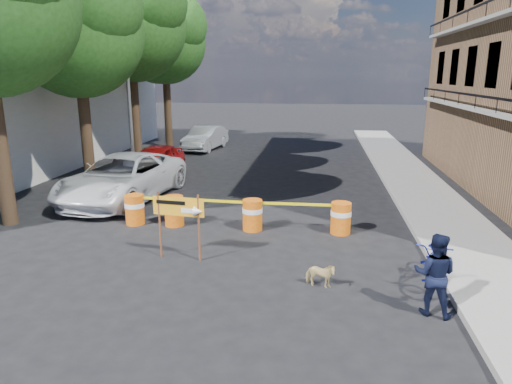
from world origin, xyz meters
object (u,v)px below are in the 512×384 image
(barrel_mid_left, at_px, (174,210))
(bicycle, at_px, (436,240))
(pedestrian, at_px, (435,274))
(sedan_red, at_px, (155,162))
(barrel_mid_right, at_px, (252,214))
(detour_sign, at_px, (184,212))
(dog, at_px, (320,275))
(barrel_far_right, at_px, (341,217))
(sedan_silver, at_px, (205,138))
(barrel_far_left, at_px, (135,209))
(suv_white, at_px, (123,178))

(barrel_mid_left, distance_m, bicycle, 7.33)
(pedestrian, bearing_deg, sedan_red, -31.11)
(barrel_mid_right, distance_m, detour_sign, 2.78)
(dog, bearing_deg, bicycle, -65.39)
(barrel_mid_left, distance_m, barrel_far_right, 4.85)
(barrel_mid_left, bearing_deg, sedan_silver, 100.21)
(barrel_far_left, height_order, bicycle, bicycle)
(detour_sign, distance_m, sedan_silver, 16.63)
(sedan_silver, bearing_deg, bicycle, -53.58)
(bicycle, distance_m, sedan_red, 13.14)
(barrel_mid_right, xyz_separation_m, suv_white, (-5.03, 2.62, 0.33))
(barrel_mid_left, height_order, pedestrian, pedestrian)
(bicycle, bearing_deg, barrel_far_left, 174.55)
(sedan_red, xyz_separation_m, sedan_silver, (0.29, 7.67, -0.01))
(dog, bearing_deg, barrel_mid_left, 63.77)
(barrel_mid_right, height_order, pedestrian, pedestrian)
(dog, bearing_deg, pedestrian, -98.30)
(barrel_far_right, relative_size, pedestrian, 0.57)
(barrel_far_left, distance_m, barrel_mid_right, 3.56)
(barrel_far_right, bearing_deg, dog, -99.28)
(bicycle, relative_size, suv_white, 0.35)
(detour_sign, relative_size, bicycle, 0.82)
(barrel_far_left, xyz_separation_m, barrel_mid_left, (1.21, 0.03, 0.00))
(dog, xyz_separation_m, sedan_silver, (-6.77, 17.30, 0.42))
(barrel_far_left, distance_m, dog, 6.51)
(bicycle, bearing_deg, barrel_far_right, 136.66)
(barrel_far_left, height_order, dog, barrel_far_left)
(barrel_far_right, height_order, suv_white, suv_white)
(detour_sign, bearing_deg, dog, -12.15)
(sedan_red, bearing_deg, suv_white, -87.96)
(barrel_far_right, distance_m, suv_white, 7.96)
(sedan_red, bearing_deg, barrel_mid_right, -49.98)
(sedan_red, relative_size, sedan_silver, 0.99)
(detour_sign, height_order, sedan_red, detour_sign)
(sedan_red, bearing_deg, detour_sign, -65.36)
(barrel_far_right, distance_m, pedestrian, 4.54)
(barrel_mid_left, bearing_deg, sedan_red, 114.41)
(barrel_far_left, relative_size, pedestrian, 0.57)
(sedan_red, bearing_deg, bicycle, -43.58)
(suv_white, bearing_deg, dog, -33.50)
(detour_sign, relative_size, dog, 2.54)
(detour_sign, bearing_deg, pedestrian, -13.40)
(dog, distance_m, sedan_silver, 18.58)
(detour_sign, relative_size, sedan_red, 0.40)
(suv_white, bearing_deg, barrel_far_right, -11.43)
(detour_sign, height_order, bicycle, bicycle)
(sedan_silver, bearing_deg, barrel_mid_right, -62.92)
(barrel_mid_left, height_order, barrel_mid_right, same)
(dog, distance_m, sedan_red, 11.95)
(suv_white, height_order, sedan_red, suv_white)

